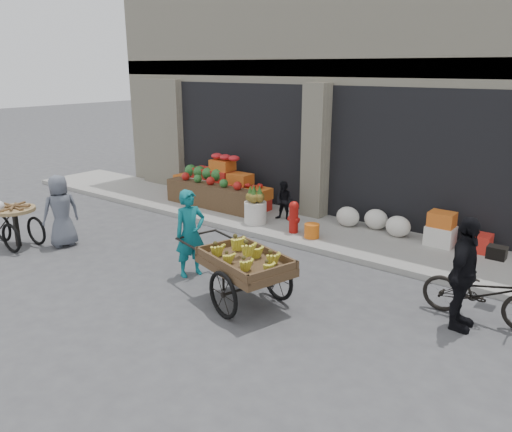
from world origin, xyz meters
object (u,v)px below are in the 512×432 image
Objects in this scene: pineapple_bin at (255,212)px; tricycle_cart at (15,220)px; fire_hydrant at (294,216)px; orange_bucket at (312,231)px; seated_person at (284,201)px; vendor_grey at (61,211)px; vendor_woman at (190,233)px; banana_cart at (243,259)px; cyclist at (463,274)px; bicycle at (482,293)px.

tricycle_cart is at bearing -128.15° from pineapple_bin.
pineapple_bin is at bearing 177.40° from fire_hydrant.
orange_bucket is (0.50, -0.05, -0.23)m from fire_hydrant.
seated_person is 0.61× the size of vendor_grey.
tricycle_cart is at bearing -136.94° from fire_hydrant.
vendor_grey is at bearing 118.66° from vendor_woman.
seated_person is at bearing 137.12° from fire_hydrant.
seated_person reaches higher than banana_cart.
orange_bucket is 1.42m from seated_person.
fire_hydrant is 0.76× the size of seated_person.
cyclist is (4.08, -1.86, 0.33)m from fire_hydrant.
seated_person reaches higher than bicycle.
banana_cart reaches higher than fire_hydrant.
vendor_woman is at bearing 100.68° from cyclist.
vendor_woman reaches higher than banana_cart.
seated_person is at bearing 56.31° from pineapple_bin.
vendor_grey is (-2.85, -4.04, 0.18)m from seated_person.
fire_hydrant is at bearing -52.88° from seated_person.
pineapple_bin is 3.93m from banana_cart.
vendor_woman reaches higher than pineapple_bin.
vendor_woman is at bearing -175.84° from banana_cart.
bicycle reaches higher than orange_bucket.
seated_person is 5.41m from cyclist.
banana_cart is 3.58m from bicycle.
seated_person is at bearing 149.74° from orange_bucket.
tricycle_cart is 0.98m from vendor_grey.
cyclist reaches higher than vendor_woman.
cyclist is (2.94, 1.29, 0.08)m from banana_cart.
pineapple_bin is 1.11m from fire_hydrant.
bicycle is (8.56, 2.54, -0.11)m from tricycle_cart.
vendor_woman is at bearing -96.58° from fire_hydrant.
banana_cart is 1.85× the size of tricycle_cart.
orange_bucket is at bearing 117.65° from banana_cart.
bicycle is (4.98, -2.11, -0.13)m from seated_person.
bicycle is at bearing -18.87° from fire_hydrant.
orange_bucket is 0.12× the size of banana_cart.
bicycle is at bearing -20.49° from orange_bucket.
vendor_grey is (-2.45, -3.44, 0.39)m from pineapple_bin.
bicycle is 1.03× the size of cyclist.
seated_person is 0.65× the size of tricycle_cart.
seated_person reaches higher than fire_hydrant.
tricycle_cart is (-5.42, -0.85, -0.19)m from banana_cart.
pineapple_bin is at bearing 72.39° from bicycle.
seated_person is 4.95m from vendor_grey.
bicycle is at bearing 44.38° from banana_cart.
banana_cart is at bearing 111.81° from cyclist.
seated_person is 0.56× the size of cyclist.
vendor_woman is at bearing -93.94° from seated_person.
vendor_woman is (-1.46, 0.31, 0.03)m from banana_cart.
banana_cart is 4.69m from vendor_grey.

